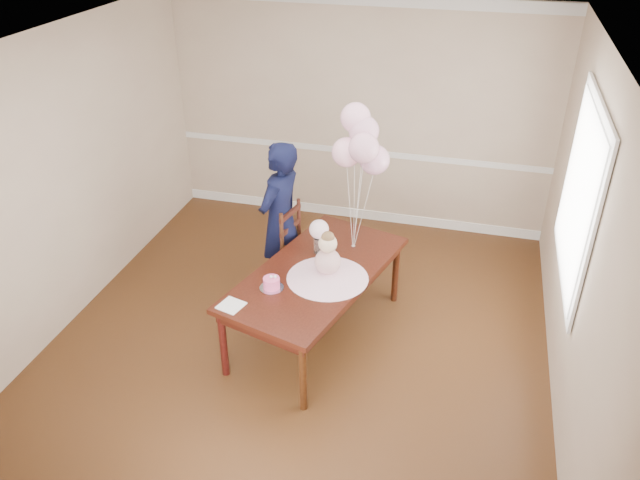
# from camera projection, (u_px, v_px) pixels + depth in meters

# --- Properties ---
(floor) EXTENTS (4.50, 5.00, 0.00)m
(floor) POSITION_uv_depth(u_px,v_px,m) (300.00, 338.00, 5.88)
(floor) COLOR #381E0E
(floor) RESTS_ON ground
(ceiling) EXTENTS (4.50, 5.00, 0.02)m
(ceiling) POSITION_uv_depth(u_px,v_px,m) (295.00, 47.00, 4.51)
(ceiling) COLOR white
(ceiling) RESTS_ON wall_back
(wall_back) EXTENTS (4.50, 0.02, 2.70)m
(wall_back) POSITION_uv_depth(u_px,v_px,m) (359.00, 115.00, 7.28)
(wall_back) COLOR tan
(wall_back) RESTS_ON floor
(wall_front) EXTENTS (4.50, 0.02, 2.70)m
(wall_front) POSITION_uv_depth(u_px,v_px,m) (155.00, 438.00, 3.11)
(wall_front) COLOR tan
(wall_front) RESTS_ON floor
(wall_left) EXTENTS (0.02, 5.00, 2.70)m
(wall_left) POSITION_uv_depth(u_px,v_px,m) (62.00, 182.00, 5.69)
(wall_left) COLOR tan
(wall_left) RESTS_ON floor
(wall_right) EXTENTS (0.02, 5.00, 2.70)m
(wall_right) POSITION_uv_depth(u_px,v_px,m) (583.00, 248.00, 4.70)
(wall_right) COLOR tan
(wall_right) RESTS_ON floor
(chair_rail_trim) EXTENTS (4.50, 0.02, 0.07)m
(chair_rail_trim) POSITION_uv_depth(u_px,v_px,m) (358.00, 152.00, 7.50)
(chair_rail_trim) COLOR silver
(chair_rail_trim) RESTS_ON wall_back
(crown_molding) EXTENTS (4.50, 0.02, 0.12)m
(crown_molding) POSITION_uv_depth(u_px,v_px,m) (363.00, 0.00, 6.62)
(crown_molding) COLOR silver
(crown_molding) RESTS_ON wall_back
(baseboard_trim) EXTENTS (4.50, 0.02, 0.12)m
(baseboard_trim) POSITION_uv_depth(u_px,v_px,m) (356.00, 213.00, 7.93)
(baseboard_trim) COLOR white
(baseboard_trim) RESTS_ON floor
(window_frame) EXTENTS (0.02, 1.66, 1.56)m
(window_frame) POSITION_uv_depth(u_px,v_px,m) (580.00, 195.00, 5.02)
(window_frame) COLOR white
(window_frame) RESTS_ON wall_right
(window_blinds) EXTENTS (0.01, 1.50, 1.40)m
(window_blinds) POSITION_uv_depth(u_px,v_px,m) (578.00, 195.00, 5.02)
(window_blinds) COLOR silver
(window_blinds) RESTS_ON wall_right
(dining_table_top) EXTENTS (1.44, 2.09, 0.05)m
(dining_table_top) POSITION_uv_depth(u_px,v_px,m) (316.00, 273.00, 5.59)
(dining_table_top) COLOR black
(dining_table_top) RESTS_ON table_leg_fl
(table_apron) EXTENTS (1.32, 1.98, 0.10)m
(table_apron) POSITION_uv_depth(u_px,v_px,m) (316.00, 280.00, 5.63)
(table_apron) COLOR black
(table_apron) RESTS_ON table_leg_fl
(table_leg_fl) EXTENTS (0.08, 0.08, 0.67)m
(table_leg_fl) POSITION_uv_depth(u_px,v_px,m) (223.00, 344.00, 5.30)
(table_leg_fl) COLOR black
(table_leg_fl) RESTS_ON floor
(table_leg_fr) EXTENTS (0.08, 0.08, 0.67)m
(table_leg_fr) POSITION_uv_depth(u_px,v_px,m) (303.00, 377.00, 4.95)
(table_leg_fr) COLOR black
(table_leg_fr) RESTS_ON floor
(table_leg_bl) EXTENTS (0.08, 0.08, 0.67)m
(table_leg_bl) POSITION_uv_depth(u_px,v_px,m) (327.00, 251.00, 6.60)
(table_leg_bl) COLOR black
(table_leg_bl) RESTS_ON floor
(table_leg_br) EXTENTS (0.08, 0.08, 0.67)m
(table_leg_br) POSITION_uv_depth(u_px,v_px,m) (396.00, 272.00, 6.25)
(table_leg_br) COLOR black
(table_leg_br) RESTS_ON floor
(baby_skirt) EXTENTS (0.89, 0.89, 0.10)m
(baby_skirt) POSITION_uv_depth(u_px,v_px,m) (328.00, 273.00, 5.46)
(baby_skirt) COLOR #EAADC3
(baby_skirt) RESTS_ON dining_table_top
(baby_torso) EXTENTS (0.23, 0.23, 0.23)m
(baby_torso) POSITION_uv_depth(u_px,v_px,m) (328.00, 261.00, 5.40)
(baby_torso) COLOR pink
(baby_torso) RESTS_ON baby_skirt
(baby_head) EXTENTS (0.16, 0.16, 0.16)m
(baby_head) POSITION_uv_depth(u_px,v_px,m) (328.00, 244.00, 5.30)
(baby_head) COLOR beige
(baby_head) RESTS_ON baby_torso
(baby_hair) EXTENTS (0.11, 0.11, 0.11)m
(baby_hair) POSITION_uv_depth(u_px,v_px,m) (328.00, 238.00, 5.28)
(baby_hair) COLOR brown
(baby_hair) RESTS_ON baby_head
(cake_platter) EXTENTS (0.26, 0.26, 0.01)m
(cake_platter) POSITION_uv_depth(u_px,v_px,m) (272.00, 288.00, 5.34)
(cake_platter) COLOR #BCBBC0
(cake_platter) RESTS_ON dining_table_top
(birthday_cake) EXTENTS (0.18, 0.18, 0.10)m
(birthday_cake) POSITION_uv_depth(u_px,v_px,m) (271.00, 283.00, 5.32)
(birthday_cake) COLOR #FF5097
(birthday_cake) RESTS_ON cake_platter
(cake_flower_a) EXTENTS (0.03, 0.03, 0.03)m
(cake_flower_a) POSITION_uv_depth(u_px,v_px,m) (271.00, 277.00, 5.29)
(cake_flower_a) COLOR white
(cake_flower_a) RESTS_ON birthday_cake
(cake_flower_b) EXTENTS (0.03, 0.03, 0.03)m
(cake_flower_b) POSITION_uv_depth(u_px,v_px,m) (275.00, 277.00, 5.29)
(cake_flower_b) COLOR white
(cake_flower_b) RESTS_ON birthday_cake
(rose_vase_near) EXTENTS (0.12, 0.12, 0.15)m
(rose_vase_near) POSITION_uv_depth(u_px,v_px,m) (319.00, 245.00, 5.82)
(rose_vase_near) COLOR white
(rose_vase_near) RESTS_ON dining_table_top
(roses_near) EXTENTS (0.18, 0.18, 0.18)m
(roses_near) POSITION_uv_depth(u_px,v_px,m) (319.00, 229.00, 5.73)
(roses_near) COLOR #FFD5DF
(roses_near) RESTS_ON rose_vase_near
(napkin) EXTENTS (0.24, 0.24, 0.01)m
(napkin) POSITION_uv_depth(u_px,v_px,m) (231.00, 305.00, 5.12)
(napkin) COLOR white
(napkin) RESTS_ON dining_table_top
(balloon_weight) EXTENTS (0.05, 0.05, 0.02)m
(balloon_weight) POSITION_uv_depth(u_px,v_px,m) (353.00, 247.00, 5.92)
(balloon_weight) COLOR white
(balloon_weight) RESTS_ON dining_table_top
(balloon_a) EXTENTS (0.27, 0.27, 0.27)m
(balloon_a) POSITION_uv_depth(u_px,v_px,m) (347.00, 152.00, 5.49)
(balloon_a) COLOR #FFB4CA
(balloon_a) RESTS_ON balloon_ribbon_a
(balloon_b) EXTENTS (0.27, 0.27, 0.27)m
(balloon_b) POSITION_uv_depth(u_px,v_px,m) (364.00, 148.00, 5.32)
(balloon_b) COLOR #E2A0BA
(balloon_b) RESTS_ON balloon_ribbon_b
(balloon_c) EXTENTS (0.27, 0.27, 0.27)m
(balloon_c) POSITION_uv_depth(u_px,v_px,m) (364.00, 131.00, 5.41)
(balloon_c) COLOR #DA9BB7
(balloon_c) RESTS_ON balloon_ribbon_c
(balloon_d) EXTENTS (0.27, 0.27, 0.27)m
(balloon_d) POSITION_uv_depth(u_px,v_px,m) (356.00, 118.00, 5.42)
(balloon_d) COLOR #F5ADC9
(balloon_d) RESTS_ON balloon_ribbon_d
(balloon_e) EXTENTS (0.27, 0.27, 0.27)m
(balloon_e) POSITION_uv_depth(u_px,v_px,m) (375.00, 160.00, 5.46)
(balloon_e) COLOR #DE9DBD
(balloon_e) RESTS_ON balloon_ribbon_e
(balloon_ribbon_a) EXTENTS (0.09, 0.03, 0.80)m
(balloon_ribbon_a) POSITION_uv_depth(u_px,v_px,m) (350.00, 208.00, 5.74)
(balloon_ribbon_a) COLOR white
(balloon_ribbon_a) RESTS_ON balloon_weight
(balloon_ribbon_b) EXTENTS (0.08, 0.08, 0.89)m
(balloon_ribbon_b) POSITION_uv_depth(u_px,v_px,m) (358.00, 207.00, 5.66)
(balloon_ribbon_b) COLOR silver
(balloon_ribbon_b) RESTS_ON balloon_weight
(balloon_ribbon_c) EXTENTS (0.04, 0.08, 0.99)m
(balloon_ribbon_c) POSITION_uv_depth(u_px,v_px,m) (358.00, 198.00, 5.70)
(balloon_ribbon_c) COLOR white
(balloon_ribbon_c) RESTS_ON balloon_weight
(balloon_ribbon_d) EXTENTS (0.05, 0.12, 1.08)m
(balloon_ribbon_d) POSITION_uv_depth(u_px,v_px,m) (354.00, 192.00, 5.71)
(balloon_ribbon_d) COLOR silver
(balloon_ribbon_d) RESTS_ON balloon_weight
(balloon_ribbon_e) EXTENTS (0.15, 0.03, 0.74)m
(balloon_ribbon_e) POSITION_uv_depth(u_px,v_px,m) (363.00, 212.00, 5.73)
(balloon_ribbon_e) COLOR white
(balloon_ribbon_e) RESTS_ON balloon_weight
(dining_chair_seat) EXTENTS (0.51, 0.51, 0.05)m
(dining_chair_seat) POSITION_uv_depth(u_px,v_px,m) (308.00, 259.00, 6.27)
(dining_chair_seat) COLOR #3A200F
(dining_chair_seat) RESTS_ON chair_leg_fl
(chair_leg_fl) EXTENTS (0.05, 0.05, 0.42)m
(chair_leg_fl) POSITION_uv_depth(u_px,v_px,m) (285.00, 282.00, 6.32)
(chair_leg_fl) COLOR #39190F
(chair_leg_fl) RESTS_ON floor
(chair_leg_fr) EXTENTS (0.05, 0.05, 0.42)m
(chair_leg_fr) POSITION_uv_depth(u_px,v_px,m) (316.00, 291.00, 6.18)
(chair_leg_fr) COLOR #3E1D11
(chair_leg_fr) RESTS_ON floor
(chair_leg_bl) EXTENTS (0.05, 0.05, 0.42)m
(chair_leg_bl) POSITION_uv_depth(u_px,v_px,m) (301.00, 266.00, 6.59)
(chair_leg_bl) COLOR #3C2210
(chair_leg_bl) RESTS_ON floor
(chair_leg_br) EXTENTS (0.05, 0.05, 0.42)m
(chair_leg_br) POSITION_uv_depth(u_px,v_px,m) (331.00, 274.00, 6.45)
(chair_leg_br) COLOR #371E0F
(chair_leg_br) RESTS_ON floor
(chair_back_post_l) EXTENTS (0.05, 0.05, 0.54)m
(chair_back_post_l) POSITION_uv_depth(u_px,v_px,m) (282.00, 239.00, 6.07)
(chair_back_post_l) COLOR #3B1D10
(chair_back_post_l) RESTS_ON dining_chair_seat
(chair_back_post_r) EXTENTS (0.05, 0.05, 0.54)m
(chair_back_post_r) POSITION_uv_depth(u_px,v_px,m) (299.00, 223.00, 6.34)
(chair_back_post_r) COLOR #37150F
(chair_back_post_r) RESTS_ON dining_chair_seat
(chair_slat_low) EXTENTS (0.11, 0.39, 0.05)m
(chair_slat_low) POSITION_uv_depth(u_px,v_px,m) (291.00, 241.00, 6.26)
(chair_slat_low) COLOR #341A0E
(chair_slat_low) RESTS_ON dining_chair_seat
(chair_slat_mid) EXTENTS (0.11, 0.39, 0.05)m
(chair_slat_mid) POSITION_uv_depth(u_px,v_px,m) (290.00, 227.00, 6.18)
(chair_slat_mid) COLOR #36160E
(chair_slat_mid) RESTS_ON dining_chair_seat
(chair_slat_top) EXTENTS (0.11, 0.39, 0.05)m
(chair_slat_top) POSITION_uv_depth(u_px,v_px,m) (290.00, 213.00, 6.10)
(chair_slat_top) COLOR #33140D
(chair_slat_top) RESTS_ON dining_chair_seat
(woman) EXTENTS (0.54, 0.68, 1.64)m
(woman) POSITION_uv_depth(u_px,v_px,m) (280.00, 220.00, 6.18)
(woman) COLOR black
(woman) RESTS_ON floor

